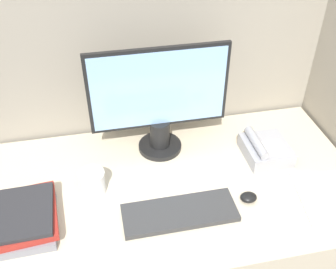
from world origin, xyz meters
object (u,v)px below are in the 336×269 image
(coffee_cup, at_px, (93,182))
(book_stack, at_px, (24,218))
(desk_telephone, at_px, (265,149))
(monitor, at_px, (159,102))
(keyboard, at_px, (180,213))
(mouse, at_px, (249,197))

(coffee_cup, distance_m, book_stack, 0.26)
(desk_telephone, bearing_deg, monitor, 161.02)
(keyboard, bearing_deg, coffee_cup, 148.91)
(keyboard, distance_m, coffee_cup, 0.34)
(monitor, xyz_separation_m, mouse, (0.26, -0.36, -0.21))
(mouse, height_order, desk_telephone, desk_telephone)
(keyboard, distance_m, desk_telephone, 0.48)
(mouse, bearing_deg, keyboard, -176.58)
(mouse, relative_size, book_stack, 0.22)
(mouse, bearing_deg, book_stack, 176.67)
(monitor, distance_m, book_stack, 0.64)
(monitor, bearing_deg, mouse, -54.39)
(book_stack, bearing_deg, keyboard, -6.67)
(mouse, xyz_separation_m, book_stack, (-0.78, 0.05, 0.02))
(keyboard, height_order, desk_telephone, desk_telephone)
(keyboard, height_order, mouse, mouse)
(coffee_cup, bearing_deg, desk_telephone, 5.06)
(monitor, height_order, keyboard, monitor)
(keyboard, bearing_deg, book_stack, 173.33)
(desk_telephone, bearing_deg, coffee_cup, -174.94)
(coffee_cup, distance_m, desk_telephone, 0.70)
(monitor, height_order, mouse, monitor)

